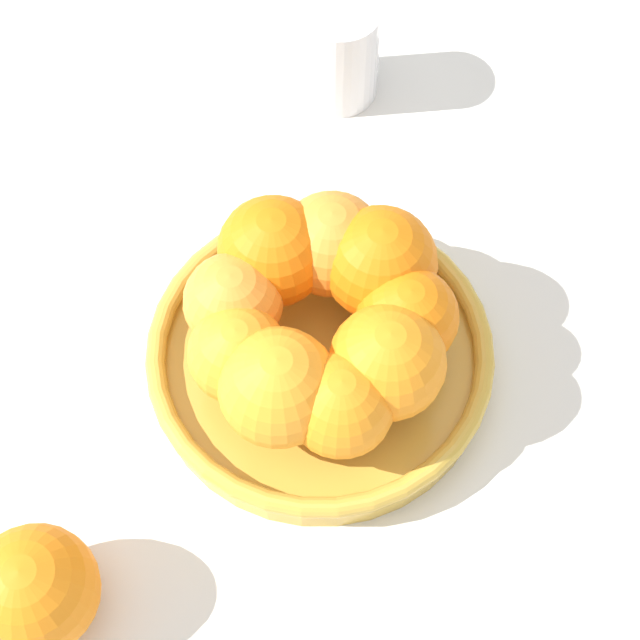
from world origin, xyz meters
The scene contains 5 objects.
ground_plane centered at (0.00, 0.00, 0.00)m, with size 4.00×4.00×0.00m, color silver.
fruit_bowl centered at (0.00, 0.00, 0.02)m, with size 0.25×0.25×0.04m.
orange_pile centered at (0.00, 0.00, 0.07)m, with size 0.19×0.19×0.08m.
stray_orange centered at (0.25, 0.02, 0.04)m, with size 0.08×0.08×0.08m, color orange.
drinking_glass centered at (-0.18, -0.20, 0.04)m, with size 0.06×0.06×0.09m, color white.
Camera 1 is at (0.22, 0.27, 0.69)m, focal length 60.00 mm.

